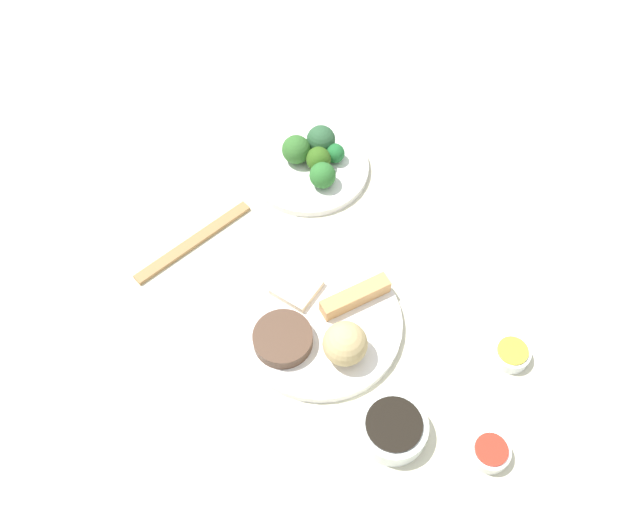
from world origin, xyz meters
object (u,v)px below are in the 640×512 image
broccoli_plate (309,167)px  sauce_ramekin_hot_mustard (511,354)px  soy_sauce_bowl (393,429)px  sauce_ramekin_sweet_and_sour (489,452)px  chopsticks_pair (194,242)px  main_plate (320,323)px

broccoli_plate → sauce_ramekin_hot_mustard: (0.31, 0.40, 0.00)m
soy_sauce_bowl → sauce_ramekin_sweet_and_sour: (0.00, 0.14, -0.01)m
broccoli_plate → chopsticks_pair: 0.26m
broccoli_plate → sauce_ramekin_sweet_and_sour: size_ratio=3.90×
main_plate → sauce_ramekin_hot_mustard: 0.30m
sauce_ramekin_sweet_and_sour → sauce_ramekin_hot_mustard: same height
broccoli_plate → sauce_ramekin_sweet_and_sour: 0.60m
soy_sauce_bowl → sauce_ramekin_sweet_and_sour: bearing=89.5°
soy_sauce_bowl → sauce_ramekin_hot_mustard: size_ratio=1.73×
main_plate → soy_sauce_bowl: soy_sauce_bowl is taller
sauce_ramekin_hot_mustard → soy_sauce_bowl: bearing=-45.1°
broccoli_plate → main_plate: bearing=16.4°
soy_sauce_bowl → main_plate: bearing=-136.4°
main_plate → sauce_ramekin_hot_mustard: bearing=92.0°
chopsticks_pair → sauce_ramekin_sweet_and_sour: bearing=64.1°
broccoli_plate → chopsticks_pair: broccoli_plate is taller
broccoli_plate → chopsticks_pair: size_ratio=0.95×
sauce_ramekin_sweet_and_sour → soy_sauce_bowl: bearing=-90.5°
sauce_ramekin_sweet_and_sour → chopsticks_pair: (-0.26, -0.53, -0.01)m
main_plate → sauce_ramekin_sweet_and_sour: sauce_ramekin_sweet_and_sour is taller
main_plate → chopsticks_pair: main_plate is taller
main_plate → broccoli_plate: 0.33m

